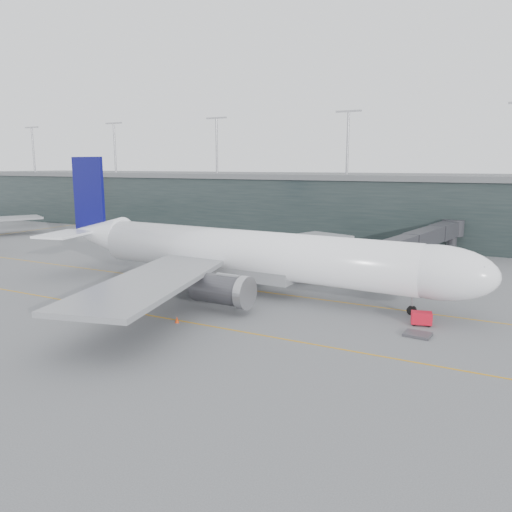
% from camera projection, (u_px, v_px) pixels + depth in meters
% --- Properties ---
extents(ground, '(320.00, 320.00, 0.00)m').
position_uv_depth(ground, '(217.00, 279.00, 77.35)').
color(ground, '#535358').
rests_on(ground, ground).
extents(taxiline_a, '(160.00, 0.25, 0.02)m').
position_uv_depth(taxiline_a, '(202.00, 284.00, 73.87)').
color(taxiline_a, '#C08512').
rests_on(taxiline_a, ground).
extents(taxiline_b, '(160.00, 0.25, 0.02)m').
position_uv_depth(taxiline_b, '(128.00, 311.00, 59.95)').
color(taxiline_b, '#C08512').
rests_on(taxiline_b, ground).
extents(taxiline_lead_main, '(0.25, 60.00, 0.02)m').
position_uv_depth(taxiline_lead_main, '(297.00, 260.00, 92.44)').
color(taxiline_lead_main, '#C08512').
rests_on(taxiline_lead_main, ground).
extents(taxiline_lead_adj, '(0.25, 60.00, 0.02)m').
position_uv_depth(taxiline_lead_adj, '(13.00, 233.00, 129.22)').
color(taxiline_lead_adj, '#C08512').
rests_on(taxiline_lead_adj, ground).
extents(terminal, '(240.00, 36.00, 29.00)m').
position_uv_depth(terminal, '(339.00, 204.00, 126.40)').
color(terminal, black).
rests_on(terminal, ground).
extents(main_aircraft, '(66.50, 62.56, 18.67)m').
position_uv_depth(main_aircraft, '(245.00, 254.00, 68.88)').
color(main_aircraft, white).
rests_on(main_aircraft, ground).
extents(jet_bridge, '(10.15, 44.53, 6.80)m').
position_uv_depth(jet_bridge, '(422.00, 237.00, 86.13)').
color(jet_bridge, '#292A2E').
rests_on(jet_bridge, ground).
extents(gse_cart, '(2.45, 1.87, 1.49)m').
position_uv_depth(gse_cart, '(421.00, 318.00, 54.70)').
color(gse_cart, red).
rests_on(gse_cart, ground).
extents(baggage_dolly, '(2.80, 2.32, 0.26)m').
position_uv_depth(baggage_dolly, '(418.00, 334.00, 51.40)').
color(baggage_dolly, '#3A393E').
rests_on(baggage_dolly, ground).
extents(uld_a, '(2.04, 1.76, 1.62)m').
position_uv_depth(uld_a, '(227.00, 261.00, 87.21)').
color(uld_a, '#3A393F').
rests_on(uld_a, ground).
extents(uld_b, '(2.18, 2.00, 1.60)m').
position_uv_depth(uld_b, '(240.00, 260.00, 87.62)').
color(uld_b, '#3A393F').
rests_on(uld_b, ground).
extents(uld_c, '(2.04, 1.68, 1.76)m').
position_uv_depth(uld_c, '(239.00, 261.00, 86.24)').
color(uld_c, '#3A393F').
rests_on(uld_c, ground).
extents(cone_nose, '(0.41, 0.41, 0.64)m').
position_uv_depth(cone_nose, '(428.00, 315.00, 57.62)').
color(cone_nose, orange).
rests_on(cone_nose, ground).
extents(cone_wing_stbd, '(0.45, 0.45, 0.72)m').
position_uv_depth(cone_wing_stbd, '(177.00, 320.00, 55.63)').
color(cone_wing_stbd, red).
rests_on(cone_wing_stbd, ground).
extents(cone_wing_port, '(0.50, 0.50, 0.80)m').
position_uv_depth(cone_wing_port, '(294.00, 267.00, 83.83)').
color(cone_wing_port, '#F5380D').
rests_on(cone_wing_port, ground).
extents(cone_tail, '(0.50, 0.50, 0.79)m').
position_uv_depth(cone_tail, '(136.00, 285.00, 71.48)').
color(cone_tail, '#CC520B').
rests_on(cone_tail, ground).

